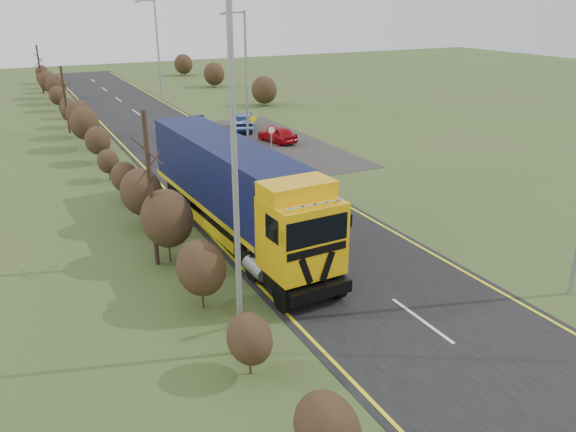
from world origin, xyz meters
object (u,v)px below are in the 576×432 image
at_px(car_red_hatchback, 277,134).
at_px(speed_sign, 271,136).
at_px(car_blue_sedan, 242,122).
at_px(lorry, 235,185).

bearing_deg(car_red_hatchback, speed_sign, 46.47).
bearing_deg(car_blue_sedan, lorry, 84.90).
distance_m(car_blue_sedan, speed_sign, 8.85).
bearing_deg(car_red_hatchback, lorry, 45.27).
xyz_separation_m(lorry, car_blue_sedan, (8.48, 19.46, -1.63)).
relative_size(lorry, speed_sign, 6.72).
distance_m(car_red_hatchback, speed_sign, 4.55).
height_order(car_red_hatchback, speed_sign, speed_sign).
distance_m(car_red_hatchback, car_blue_sedan, 4.89).
xyz_separation_m(car_red_hatchback, car_blue_sedan, (-0.68, 4.84, 0.11)).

